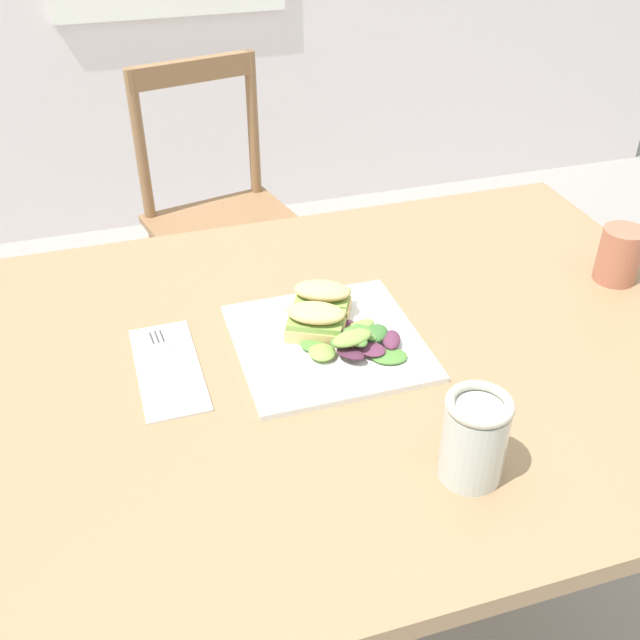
{
  "coord_description": "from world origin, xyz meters",
  "views": [
    {
      "loc": [
        -0.42,
        -0.71,
        1.42
      ],
      "look_at": [
        -0.14,
        0.2,
        0.76
      ],
      "focal_mm": 41.45,
      "sensor_mm": 36.0,
      "label": 1
    }
  ],
  "objects": [
    {
      "name": "dining_table",
      "position": [
        -0.13,
        0.13,
        0.62
      ],
      "size": [
        1.27,
        0.91,
        0.74
      ],
      "color": "#997551",
      "rests_on": "ground"
    },
    {
      "name": "chair_wooden_far",
      "position": [
        -0.12,
        1.17,
        0.45
      ],
      "size": [
        0.48,
        0.48,
        0.87
      ],
      "color": "#8E6642",
      "rests_on": "ground"
    },
    {
      "name": "plate_lunch",
      "position": [
        -0.14,
        0.16,
        0.74
      ],
      "size": [
        0.28,
        0.28,
        0.01
      ],
      "primitive_type": "cube",
      "color": "white",
      "rests_on": "dining_table"
    },
    {
      "name": "sandwich_half_front",
      "position": [
        -0.15,
        0.17,
        0.78
      ],
      "size": [
        0.11,
        0.09,
        0.06
      ],
      "color": "#DBB270",
      "rests_on": "plate_lunch"
    },
    {
      "name": "sandwich_half_back",
      "position": [
        -0.12,
        0.23,
        0.78
      ],
      "size": [
        0.11,
        0.09,
        0.06
      ],
      "color": "#DBB270",
      "rests_on": "plate_lunch"
    },
    {
      "name": "salad_mixed_greens",
      "position": [
        -0.11,
        0.13,
        0.77
      ],
      "size": [
        0.16,
        0.15,
        0.04
      ],
      "color": "#518438",
      "rests_on": "plate_lunch"
    },
    {
      "name": "napkin_folded",
      "position": [
        -0.38,
        0.17,
        0.74
      ],
      "size": [
        0.09,
        0.23,
        0.0
      ],
      "primitive_type": "cube",
      "rotation": [
        0.0,
        0.0,
        0.01
      ],
      "color": "silver",
      "rests_on": "dining_table"
    },
    {
      "name": "fork_on_napkin",
      "position": [
        -0.38,
        0.19,
        0.75
      ],
      "size": [
        0.04,
        0.19,
        0.0
      ],
      "color": "silver",
      "rests_on": "napkin_folded"
    },
    {
      "name": "mason_jar_iced_tea",
      "position": [
        -0.05,
        -0.15,
        0.79
      ],
      "size": [
        0.08,
        0.08,
        0.12
      ],
      "color": "gold",
      "rests_on": "dining_table"
    },
    {
      "name": "cup_extra_side",
      "position": [
        0.4,
        0.19,
        0.79
      ],
      "size": [
        0.07,
        0.07,
        0.1
      ],
      "primitive_type": "cylinder",
      "color": "#B2664C",
      "rests_on": "dining_table"
    }
  ]
}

